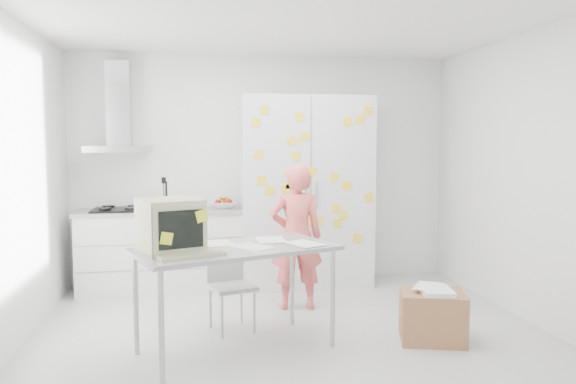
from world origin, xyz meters
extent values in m
cube|color=silver|center=(0.00, 0.00, -0.01)|extent=(4.50, 4.00, 0.02)
cube|color=white|center=(0.00, 2.00, 1.35)|extent=(4.50, 0.02, 2.70)
cube|color=white|center=(-2.25, 0.00, 1.35)|extent=(0.02, 4.00, 2.70)
cube|color=white|center=(2.25, 0.00, 1.35)|extent=(0.02, 4.00, 2.70)
cube|color=white|center=(0.00, 0.00, 2.70)|extent=(4.50, 4.00, 0.02)
cube|color=white|center=(-1.20, 1.70, 0.44)|extent=(1.80, 0.60, 0.88)
cube|color=gray|center=(-1.20, 1.40, 0.58)|extent=(1.76, 0.01, 0.01)
cube|color=gray|center=(-1.20, 1.40, 0.30)|extent=(1.76, 0.01, 0.01)
cube|color=#9E9E99|center=(-1.20, 1.70, 0.90)|extent=(1.84, 0.63, 0.04)
cube|color=black|center=(-1.65, 1.70, 0.93)|extent=(0.58, 0.50, 0.03)
cylinder|color=black|center=(-1.79, 1.58, 0.95)|extent=(0.14, 0.14, 0.02)
cylinder|color=black|center=(-1.51, 1.58, 0.95)|extent=(0.14, 0.14, 0.02)
cylinder|color=black|center=(-1.79, 1.82, 0.95)|extent=(0.14, 0.14, 0.02)
cylinder|color=black|center=(-1.51, 1.82, 0.95)|extent=(0.14, 0.14, 0.02)
cylinder|color=silver|center=(-1.15, 1.70, 0.99)|extent=(0.10, 0.10, 0.14)
cylinder|color=black|center=(-1.16, 1.71, 1.09)|extent=(0.01, 0.01, 0.30)
cylinder|color=black|center=(-1.13, 1.69, 1.09)|extent=(0.01, 0.01, 0.30)
cylinder|color=black|center=(-1.15, 1.72, 1.09)|extent=(0.01, 0.01, 0.30)
cube|color=black|center=(-1.16, 1.71, 1.25)|extent=(0.05, 0.01, 0.07)
imported|color=white|center=(-0.50, 1.70, 0.96)|extent=(0.31, 0.31, 0.08)
sphere|color=#B2140F|center=(-0.56, 1.72, 0.99)|extent=(0.08, 0.08, 0.08)
sphere|color=#B2140F|center=(-0.47, 1.65, 0.99)|extent=(0.08, 0.08, 0.08)
sphere|color=#B2140F|center=(-0.43, 1.74, 0.99)|extent=(0.08, 0.08, 0.08)
cylinder|color=yellow|center=(-0.52, 1.72, 1.03)|extent=(0.09, 0.17, 0.10)
cylinder|color=yellow|center=(-0.49, 1.72, 1.03)|extent=(0.04, 0.17, 0.10)
cylinder|color=yellow|center=(-0.47, 1.72, 1.03)|extent=(0.08, 0.17, 0.10)
cube|color=silver|center=(-1.65, 1.75, 1.60)|extent=(0.70, 0.48, 0.07)
cube|color=silver|center=(-1.65, 1.87, 2.10)|extent=(0.26, 0.24, 0.95)
cube|color=silver|center=(0.45, 1.68, 1.10)|extent=(1.50, 0.65, 2.20)
cube|color=slate|center=(0.45, 1.35, 1.10)|extent=(0.01, 0.01, 2.16)
cube|color=silver|center=(0.39, 1.34, 1.10)|extent=(0.02, 0.02, 0.30)
cube|color=silver|center=(0.51, 1.34, 1.10)|extent=(0.02, 0.02, 0.30)
cube|color=yellow|center=(0.86, 1.34, 1.90)|extent=(0.10, 0.00, 0.10)
cube|color=yellow|center=(1.01, 1.34, 1.93)|extent=(0.12, 0.00, 0.12)
cube|color=yellow|center=(1.12, 1.34, 1.05)|extent=(0.12, 0.00, 0.12)
cube|color=yellow|center=(0.22, 1.34, 1.21)|extent=(0.10, 0.00, 0.10)
cube|color=yellow|center=(0.46, 1.34, 1.35)|extent=(0.12, 0.00, 0.12)
cube|color=yellow|center=(0.83, 1.34, 0.86)|extent=(0.12, 0.00, 0.12)
cube|color=yellow|center=(0.25, 1.34, 0.87)|extent=(0.10, 0.00, 0.10)
cube|color=yellow|center=(0.32, 1.34, 1.95)|extent=(0.12, 0.00, 0.12)
cube|color=yellow|center=(0.54, 1.34, 0.81)|extent=(0.12, 0.00, 0.12)
cube|color=yellow|center=(0.86, 1.34, 1.19)|extent=(0.12, 0.00, 0.12)
cube|color=yellow|center=(0.74, 1.34, 0.94)|extent=(0.10, 0.00, 0.10)
cube|color=yellow|center=(0.24, 1.34, 1.69)|extent=(0.12, 0.00, 0.12)
cube|color=yellow|center=(-0.01, 1.34, 1.15)|extent=(0.10, 0.00, 0.10)
cube|color=yellow|center=(-0.10, 1.34, 1.26)|extent=(0.10, 0.00, 0.10)
cube|color=yellow|center=(-0.16, 1.34, 1.89)|extent=(0.11, 0.00, 0.11)
cube|color=yellow|center=(0.38, 1.34, 0.59)|extent=(0.10, 0.00, 0.10)
cube|color=yellow|center=(0.25, 1.34, 1.22)|extent=(0.11, 0.00, 0.11)
cube|color=yellow|center=(0.99, 1.34, 0.59)|extent=(0.11, 0.00, 0.11)
cube|color=yellow|center=(1.09, 1.34, 2.03)|extent=(0.10, 0.00, 0.10)
cube|color=yellow|center=(0.28, 1.34, 1.53)|extent=(0.10, 0.00, 0.10)
cube|color=yellow|center=(0.17, 1.34, 1.16)|extent=(0.11, 0.00, 0.11)
cube|color=yellow|center=(0.63, 1.34, 0.52)|extent=(0.10, 0.00, 0.10)
cube|color=yellow|center=(-0.07, 1.34, 2.03)|extent=(0.10, 0.00, 0.10)
cube|color=yellow|center=(-0.13, 1.34, 1.54)|extent=(0.12, 0.00, 0.12)
cube|color=yellow|center=(0.76, 1.34, 0.77)|extent=(0.11, 0.00, 0.11)
cube|color=yellow|center=(0.37, 1.34, 1.73)|extent=(0.11, 0.00, 0.11)
cube|color=yellow|center=(0.72, 1.34, 1.28)|extent=(0.11, 0.00, 0.11)
cube|color=yellow|center=(0.47, 1.34, 0.80)|extent=(0.11, 0.00, 0.11)
imported|color=#F76560|center=(0.18, 0.75, 0.73)|extent=(0.54, 0.37, 1.46)
cube|color=#92949B|center=(-0.50, -0.31, 0.83)|extent=(1.74, 1.29, 0.03)
cylinder|color=#A6A4A9|center=(-1.05, -0.87, 0.40)|extent=(0.05, 0.05, 0.80)
cylinder|color=#A6A4A9|center=(0.28, -0.36, 0.40)|extent=(0.05, 0.05, 0.80)
cylinder|color=#A6A4A9|center=(-1.29, -0.26, 0.40)|extent=(0.05, 0.05, 0.80)
cylinder|color=#A6A4A9|center=(0.05, 0.25, 0.40)|extent=(0.05, 0.05, 0.80)
cube|color=#B7B788|center=(-1.00, -0.41, 1.04)|extent=(0.56, 0.57, 0.40)
cube|color=#B7B788|center=(-0.92, -0.63, 1.04)|extent=(0.38, 0.16, 0.36)
cube|color=black|center=(-0.92, -0.64, 1.04)|extent=(0.32, 0.13, 0.28)
cube|color=yellow|center=(-1.02, -0.68, 0.99)|extent=(0.10, 0.04, 0.10)
cube|color=yellow|center=(-0.77, -0.59, 1.13)|extent=(0.10, 0.04, 0.11)
cube|color=#B7B788|center=(-0.85, -0.66, 0.86)|extent=(0.52, 0.33, 0.03)
cube|color=gray|center=(-0.85, -0.66, 0.87)|extent=(0.46, 0.27, 0.01)
cube|color=silver|center=(-0.38, -0.32, 0.84)|extent=(0.38, 0.41, 0.00)
cube|color=silver|center=(-0.19, -0.05, 0.85)|extent=(0.24, 0.34, 0.00)
cube|color=silver|center=(0.06, -0.28, 0.85)|extent=(0.36, 0.40, 0.00)
cube|color=silver|center=(-0.63, -0.12, 0.85)|extent=(0.30, 0.37, 0.00)
cube|color=#B0B0AE|center=(-0.51, 0.17, 0.40)|extent=(0.46, 0.46, 0.04)
cube|color=#B0B0AE|center=(-0.56, 0.33, 0.62)|extent=(0.34, 0.13, 0.40)
cylinder|color=#ACABB0|center=(-0.60, -0.02, 0.19)|extent=(0.03, 0.03, 0.38)
cylinder|color=#ACABB0|center=(-0.32, 0.07, 0.19)|extent=(0.03, 0.03, 0.38)
cylinder|color=#ACABB0|center=(-0.69, 0.27, 0.19)|extent=(0.03, 0.03, 0.38)
cylinder|color=#ACABB0|center=(-0.41, 0.36, 0.19)|extent=(0.03, 0.03, 0.38)
cube|color=#A57247|center=(1.15, -0.37, 0.21)|extent=(0.62, 0.55, 0.42)
cube|color=white|center=(1.16, -0.39, 0.44)|extent=(0.30, 0.37, 0.04)
cube|color=white|center=(1.13, -0.32, 0.46)|extent=(0.36, 0.38, 0.00)
camera|label=1|loc=(-0.80, -4.72, 1.67)|focal=35.00mm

